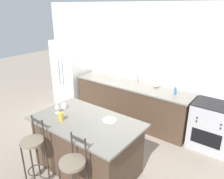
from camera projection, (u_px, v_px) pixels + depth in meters
The scene contains 15 objects.
ground_plane at pixel (122, 127), 5.05m from camera, with size 18.00×18.00×0.00m, color gray.
wall_back at pixel (140, 63), 5.10m from camera, with size 6.00×0.07×2.70m.
back_counter at pixel (131, 103), 5.17m from camera, with size 2.81×0.71×0.93m.
sink_faucet at pixel (137, 76), 5.10m from camera, with size 0.02×0.13×0.22m.
kitchen_island at pixel (87, 145), 3.61m from camera, with size 1.75×1.04×0.92m.
refrigerator at pixel (72, 72), 6.04m from camera, with size 0.84×0.78×1.77m.
oven_range at pixel (211, 126), 4.18m from camera, with size 0.73×0.62×0.93m.
bar_stool_near at pixel (34, 149), 3.25m from camera, with size 0.34×0.34×1.10m.
bar_stool_far at pixel (74, 171), 2.82m from camera, with size 0.34×0.34×1.10m.
dinner_plate at pixel (110, 120), 3.46m from camera, with size 0.23×0.23×0.02m.
wine_glass at pixel (57, 106), 3.66m from camera, with size 0.08×0.08×0.18m.
coffee_mug at pixel (64, 106), 3.85m from camera, with size 0.11×0.08×0.09m.
tumbler_cup at pixel (61, 117), 3.44m from camera, with size 0.08×0.08×0.14m.
pumpkin_decoration at pixel (156, 85), 4.78m from camera, with size 0.14×0.14×0.13m.
soap_bottle at pixel (175, 91), 4.41m from camera, with size 0.05×0.05×0.16m.
Camera 1 is at (2.46, -3.65, 2.62)m, focal length 35.00 mm.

